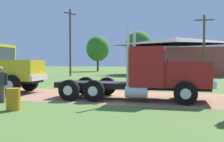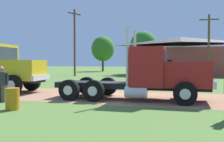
# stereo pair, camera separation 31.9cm
# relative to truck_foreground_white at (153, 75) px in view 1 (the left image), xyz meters

# --- Properties ---
(ground_plane) EXTENTS (200.00, 200.00, 0.00)m
(ground_plane) POSITION_rel_truck_foreground_white_xyz_m (-1.86, 0.74, -1.21)
(ground_plane) COLOR #507131
(dirt_track) EXTENTS (120.00, 5.38, 0.01)m
(dirt_track) POSITION_rel_truck_foreground_white_xyz_m (-1.86, 0.74, -1.20)
(dirt_track) COLOR #A16E53
(dirt_track) RESTS_ON ground_plane
(truck_foreground_white) EXTENTS (7.66, 2.73, 3.48)m
(truck_foreground_white) POSITION_rel_truck_foreground_white_xyz_m (0.00, 0.00, 0.00)
(truck_foreground_white) COLOR black
(truck_foreground_white) RESTS_ON ground_plane
(visitor_walking_mid) EXTENTS (0.63, 0.39, 1.66)m
(visitor_walking_mid) POSITION_rel_truck_foreground_white_xyz_m (-6.61, -2.59, -0.31)
(visitor_walking_mid) COLOR #2D2D33
(visitor_walking_mid) RESTS_ON ground_plane
(steel_barrel) EXTENTS (0.52, 0.52, 0.85)m
(steel_barrel) POSITION_rel_truck_foreground_white_xyz_m (-4.90, -4.03, -0.78)
(steel_barrel) COLOR #B27214
(steel_barrel) RESTS_ON ground_plane
(shed_building) EXTENTS (13.60, 7.54, 5.46)m
(shed_building) POSITION_rel_truck_foreground_white_xyz_m (0.84, 24.74, 1.42)
(shed_building) COLOR brown
(shed_building) RESTS_ON ground_plane
(utility_pole_near) EXTENTS (1.01, 2.07, 9.08)m
(utility_pole_near) POSITION_rel_truck_foreground_white_xyz_m (-13.05, 19.59, 3.59)
(utility_pole_near) COLOR brown
(utility_pole_near) RESTS_ON ground_plane
(utility_pole_far) EXTENTS (2.20, 0.26, 7.53)m
(utility_pole_far) POSITION_rel_truck_foreground_white_xyz_m (4.17, 19.81, 2.80)
(utility_pole_far) COLOR brown
(utility_pole_far) RESTS_ON ground_plane
(tree_left) EXTENTS (4.79, 4.79, 7.37)m
(tree_left) POSITION_rel_truck_foreground_white_xyz_m (-15.15, 38.28, 3.52)
(tree_left) COLOR #513823
(tree_left) RESTS_ON ground_plane
(tree_mid) EXTENTS (4.35, 4.35, 7.01)m
(tree_mid) POSITION_rel_truck_foreground_white_xyz_m (-5.10, 28.99, 3.39)
(tree_mid) COLOR #513823
(tree_mid) RESTS_ON ground_plane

